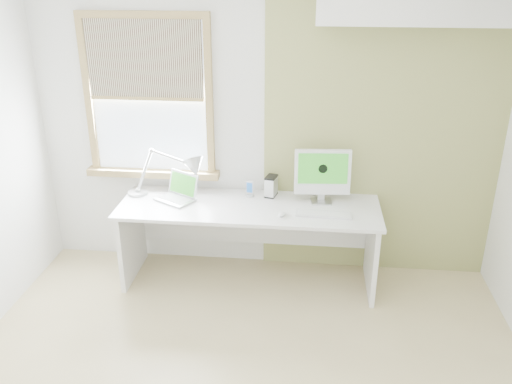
# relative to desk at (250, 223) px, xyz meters

# --- Properties ---
(room) EXTENTS (4.04, 3.54, 2.64)m
(room) POSITION_rel_desk_xyz_m (0.10, -1.44, 0.77)
(room) COLOR tan
(room) RESTS_ON ground
(accent_wall) EXTENTS (2.00, 0.02, 2.60)m
(accent_wall) POSITION_rel_desk_xyz_m (1.10, 0.30, 0.77)
(accent_wall) COLOR #9F9456
(accent_wall) RESTS_ON room
(window) EXTENTS (1.20, 0.14, 1.42)m
(window) POSITION_rel_desk_xyz_m (-0.90, 0.27, 1.01)
(window) COLOR olive
(window) RESTS_ON room
(desk) EXTENTS (2.20, 0.70, 0.73)m
(desk) POSITION_rel_desk_xyz_m (0.00, 0.00, 0.00)
(desk) COLOR white
(desk) RESTS_ON room
(desk_lamp) EXTENTS (0.76, 0.32, 0.42)m
(desk_lamp) POSITION_rel_desk_xyz_m (-0.60, 0.14, 0.41)
(desk_lamp) COLOR silver
(desk_lamp) RESTS_ON desk
(laptop) EXTENTS (0.40, 0.38, 0.22)m
(laptop) POSITION_rel_desk_xyz_m (-0.62, 0.02, 0.25)
(laptop) COLOR silver
(laptop) RESTS_ON desk
(phone_dock) EXTENTS (0.09, 0.09, 0.15)m
(phone_dock) POSITION_rel_desk_xyz_m (-0.02, 0.14, 0.24)
(phone_dock) COLOR silver
(phone_dock) RESTS_ON desk
(external_drive) EXTENTS (0.12, 0.16, 0.18)m
(external_drive) POSITION_rel_desk_xyz_m (0.17, 0.17, 0.29)
(external_drive) COLOR silver
(external_drive) RESTS_ON desk
(imac) EXTENTS (0.48, 0.17, 0.46)m
(imac) POSITION_rel_desk_xyz_m (0.60, 0.10, 0.45)
(imac) COLOR silver
(imac) RESTS_ON desk
(keyboard) EXTENTS (0.46, 0.15, 0.02)m
(keyboard) POSITION_rel_desk_xyz_m (0.62, -0.18, 0.20)
(keyboard) COLOR white
(keyboard) RESTS_ON desk
(mouse) EXTENTS (0.07, 0.10, 0.03)m
(mouse) POSITION_rel_desk_xyz_m (0.29, -0.23, 0.21)
(mouse) COLOR white
(mouse) RESTS_ON desk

